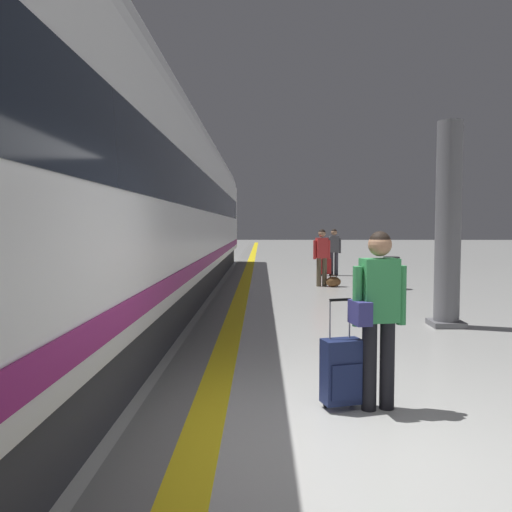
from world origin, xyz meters
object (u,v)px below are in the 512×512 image
(passenger_mid, at_px, (334,248))
(high_speed_train, at_px, (136,192))
(traveller_foreground, at_px, (378,307))
(waste_bin, at_px, (391,273))
(platform_pillar, at_px, (448,229))
(passenger_near, at_px, (322,253))
(duffel_bag_near, at_px, (333,282))
(rolling_suitcase_foreground, at_px, (342,371))
(suitcase_mid, at_px, (325,266))

(passenger_mid, bearing_deg, high_speed_train, -124.86)
(traveller_foreground, height_order, waste_bin, traveller_foreground)
(passenger_mid, distance_m, platform_pillar, 9.47)
(passenger_near, height_order, platform_pillar, platform_pillar)
(traveller_foreground, relative_size, duffel_bag_near, 3.94)
(duffel_bag_near, height_order, passenger_mid, passenger_mid)
(high_speed_train, height_order, passenger_near, high_speed_train)
(rolling_suitcase_foreground, height_order, platform_pillar, platform_pillar)
(waste_bin, bearing_deg, traveller_foreground, -104.74)
(rolling_suitcase_foreground, height_order, passenger_mid, passenger_mid)
(rolling_suitcase_foreground, height_order, passenger_near, passenger_near)
(high_speed_train, bearing_deg, duffel_bag_near, 40.24)
(duffel_bag_near, bearing_deg, high_speed_train, -139.76)
(passenger_mid, distance_m, suitcase_mid, 0.72)
(high_speed_train, bearing_deg, passenger_near, 43.35)
(high_speed_train, height_order, suitcase_mid, high_speed_train)
(rolling_suitcase_foreground, height_order, suitcase_mid, rolling_suitcase_foreground)
(high_speed_train, height_order, rolling_suitcase_foreground, high_speed_train)
(passenger_mid, height_order, suitcase_mid, passenger_mid)
(high_speed_train, xyz_separation_m, passenger_near, (4.44, 4.19, -1.53))
(traveller_foreground, relative_size, rolling_suitcase_foreground, 1.61)
(rolling_suitcase_foreground, relative_size, suitcase_mid, 1.75)
(waste_bin, bearing_deg, suitcase_mid, 109.85)
(traveller_foreground, height_order, duffel_bag_near, traveller_foreground)
(passenger_near, relative_size, duffel_bag_near, 3.81)
(platform_pillar, relative_size, waste_bin, 3.96)
(rolling_suitcase_foreground, relative_size, passenger_mid, 0.65)
(rolling_suitcase_foreground, bearing_deg, passenger_near, 84.49)
(rolling_suitcase_foreground, bearing_deg, waste_bin, 73.39)
(high_speed_train, bearing_deg, platform_pillar, -17.42)
(passenger_mid, height_order, waste_bin, passenger_mid)
(passenger_near, bearing_deg, high_speed_train, -136.65)
(passenger_mid, relative_size, waste_bin, 1.83)
(traveller_foreground, xyz_separation_m, waste_bin, (2.54, 9.66, -0.55))
(rolling_suitcase_foreground, xyz_separation_m, waste_bin, (2.88, 9.64, 0.09))
(rolling_suitcase_foreground, relative_size, duffel_bag_near, 2.44)
(traveller_foreground, xyz_separation_m, suitcase_mid, (1.16, 13.50, -0.67))
(rolling_suitcase_foreground, xyz_separation_m, passenger_near, (0.99, 10.24, 0.60))
(suitcase_mid, bearing_deg, passenger_mid, 21.59)
(duffel_bag_near, relative_size, suitcase_mid, 0.72)
(passenger_near, relative_size, suitcase_mid, 2.73)
(rolling_suitcase_foreground, distance_m, suitcase_mid, 13.56)
(traveller_foreground, distance_m, passenger_mid, 13.70)
(duffel_bag_near, bearing_deg, suitcase_mid, 86.92)
(high_speed_train, distance_m, traveller_foreground, 7.31)
(duffel_bag_near, xyz_separation_m, suitcase_mid, (0.18, 3.40, 0.18))
(passenger_mid, xyz_separation_m, suitcase_mid, (-0.32, -0.13, -0.63))
(waste_bin, bearing_deg, passenger_near, 162.35)
(duffel_bag_near, bearing_deg, rolling_suitcase_foreground, -97.40)
(platform_pillar, bearing_deg, rolling_suitcase_foreground, -120.79)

